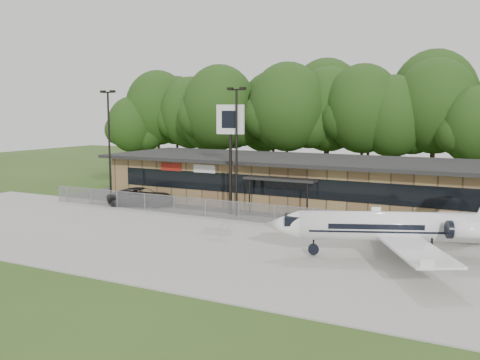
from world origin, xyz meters
The scene contains 11 objects.
ground centered at (0.00, 0.00, 0.00)m, with size 160.00×160.00×0.00m, color #314B1A.
apron centered at (0.00, 8.00, 0.04)m, with size 64.00×18.00×0.08m, color #9E9B93.
parking_lot centered at (0.00, 19.50, 0.03)m, with size 50.00×9.00×0.06m, color #383835.
terminal centered at (0.00, 23.94, 2.18)m, with size 41.00×11.65×4.30m.
fence centered at (0.00, 15.00, 0.78)m, with size 46.00×0.04×1.52m.
treeline centered at (0.00, 42.00, 7.50)m, with size 72.00×12.00×15.00m, color #1F3C13, non-canonical shape.
light_pole_left centered at (-18.00, 16.50, 5.98)m, with size 1.55×0.30×10.23m.
light_pole_mid centered at (-5.00, 16.50, 5.98)m, with size 1.55×0.30×10.23m.
business_jet centered at (9.13, 10.03, 1.82)m, with size 14.75×13.16×5.08m.
suv centered at (-14.69, 16.79, 0.82)m, with size 2.71×5.87×1.63m, color #323134.
pole_sign centered at (-5.71, 16.79, 6.81)m, with size 2.34×0.43×8.90m.
Camera 1 is at (14.80, -20.60, 8.38)m, focal length 40.00 mm.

